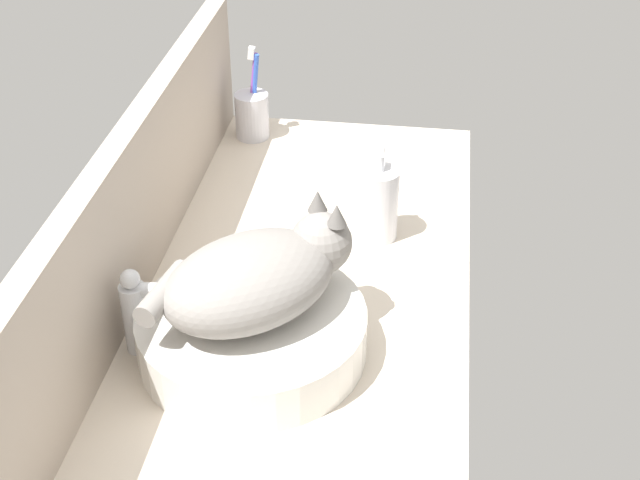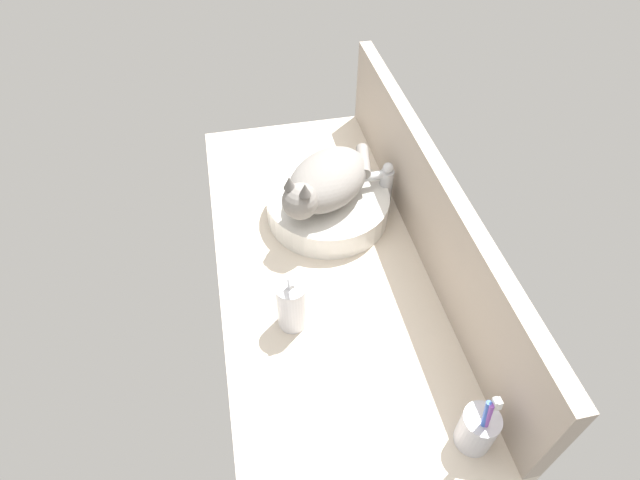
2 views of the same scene
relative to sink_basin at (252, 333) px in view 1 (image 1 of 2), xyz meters
The scene contains 7 objects.
ground_plane 15.66cm from the sink_basin, 14.97° to the right, with size 116.85×52.95×4.00cm, color beige.
backsplash_panel 26.88cm from the sink_basin, 55.84° to the left, with size 116.85×3.60×25.43cm, color #AD9E8E.
sink_basin is the anchor object (origin of this frame).
cat 9.33cm from the sink_basin, 42.73° to the right, with size 29.60×29.79×14.00cm.
faucet 15.50cm from the sink_basin, 95.15° to the left, with size 3.79×11.86×13.60cm.
soap_dispenser 35.10cm from the sink_basin, 25.14° to the right, with size 6.46×6.46×15.89cm.
toothbrush_cup 65.53cm from the sink_basin, 11.61° to the left, with size 6.73×6.73×18.66cm.
Camera 1 is at (-106.99, -18.89, 84.04)cm, focal length 50.00 mm.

